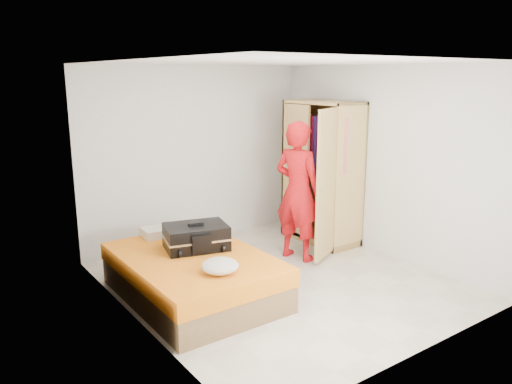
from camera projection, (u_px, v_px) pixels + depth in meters
room at (280, 178)px, 5.81m from camera, size 4.00×4.02×2.60m
bed at (194, 276)px, 5.64m from camera, size 1.42×2.02×0.50m
wardrobe at (322, 177)px, 7.37m from camera, size 1.12×1.43×2.10m
person at (298, 191)px, 6.69m from camera, size 0.63×0.79×1.89m
suitcase at (196, 237)px, 5.77m from camera, size 0.83×0.69×0.31m
round_cushion at (220, 266)px, 5.07m from camera, size 0.38×0.38×0.15m
pillow at (166, 230)px, 6.29m from camera, size 0.61×0.32×0.11m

